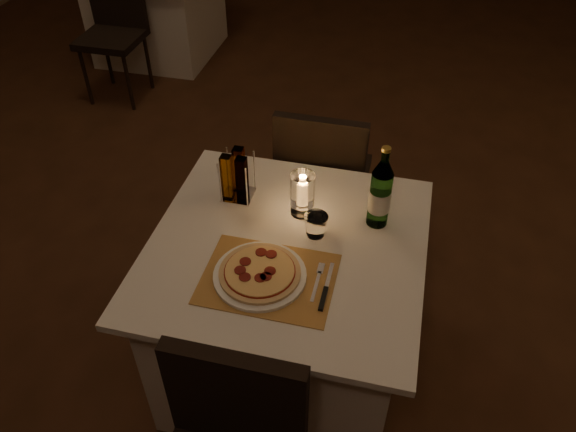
% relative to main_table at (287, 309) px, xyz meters
% --- Properties ---
extents(floor, '(8.00, 10.00, 0.02)m').
position_rel_main_table_xyz_m(floor, '(0.13, 0.45, -0.38)').
color(floor, '#452616').
rests_on(floor, ground).
extents(main_table, '(1.00, 1.00, 0.74)m').
position_rel_main_table_xyz_m(main_table, '(0.00, 0.00, 0.00)').
color(main_table, silver).
rests_on(main_table, ground).
extents(chair_far, '(0.42, 0.42, 0.90)m').
position_rel_main_table_xyz_m(chair_far, '(-0.00, 0.71, 0.18)').
color(chair_far, black).
rests_on(chair_far, ground).
extents(placemat, '(0.45, 0.34, 0.00)m').
position_rel_main_table_xyz_m(placemat, '(-0.02, -0.18, 0.37)').
color(placemat, '#B37F3E').
rests_on(placemat, main_table).
extents(plate, '(0.32, 0.32, 0.01)m').
position_rel_main_table_xyz_m(plate, '(-0.05, -0.18, 0.38)').
color(plate, white).
rests_on(plate, placemat).
extents(pizza, '(0.28, 0.28, 0.02)m').
position_rel_main_table_xyz_m(pizza, '(-0.05, -0.18, 0.39)').
color(pizza, '#D8B77F').
rests_on(pizza, plate).
extents(fork, '(0.02, 0.18, 0.00)m').
position_rel_main_table_xyz_m(fork, '(0.14, -0.15, 0.37)').
color(fork, silver).
rests_on(fork, placemat).
extents(knife, '(0.02, 0.22, 0.01)m').
position_rel_main_table_xyz_m(knife, '(0.18, -0.21, 0.37)').
color(knife, black).
rests_on(knife, placemat).
extents(tumbler, '(0.09, 0.09, 0.09)m').
position_rel_main_table_xyz_m(tumbler, '(0.09, 0.08, 0.41)').
color(tumbler, white).
rests_on(tumbler, main_table).
extents(water_bottle, '(0.08, 0.08, 0.34)m').
position_rel_main_table_xyz_m(water_bottle, '(0.30, 0.20, 0.50)').
color(water_bottle, '#619B53').
rests_on(water_bottle, main_table).
extents(hurricane_candle, '(0.09, 0.09, 0.18)m').
position_rel_main_table_xyz_m(hurricane_candle, '(0.02, 0.19, 0.47)').
color(hurricane_candle, white).
rests_on(hurricane_candle, main_table).
extents(cruet_caddy, '(0.12, 0.12, 0.21)m').
position_rel_main_table_xyz_m(cruet_caddy, '(-0.26, 0.22, 0.46)').
color(cruet_caddy, white).
rests_on(cruet_caddy, main_table).
extents(neighbor_table_left, '(1.00, 1.00, 0.74)m').
position_rel_main_table_xyz_m(neighbor_table_left, '(-1.81, 2.85, 0.00)').
color(neighbor_table_left, silver).
rests_on(neighbor_table_left, ground).
extents(neighbor_chair_la, '(0.42, 0.42, 0.90)m').
position_rel_main_table_xyz_m(neighbor_chair_la, '(-1.81, 2.14, 0.18)').
color(neighbor_chair_la, black).
rests_on(neighbor_chair_la, ground).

